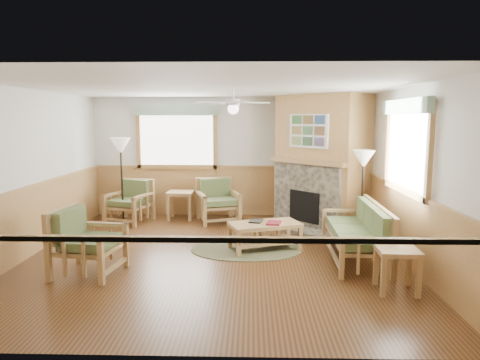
{
  "coord_description": "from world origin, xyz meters",
  "views": [
    {
      "loc": [
        0.6,
        -6.74,
        2.22
      ],
      "look_at": [
        0.4,
        0.7,
        1.15
      ],
      "focal_mm": 32.0,
      "sensor_mm": 36.0,
      "label": 1
    }
  ],
  "objects_px": {
    "armchair_back_left": "(129,201)",
    "floor_lamp_left": "(122,181)",
    "sofa": "(355,232)",
    "end_table_sofa": "(397,270)",
    "floor_lamp_right": "(362,198)",
    "footstool": "(266,232)",
    "armchair_back_right": "(218,201)",
    "armchair_left": "(88,241)",
    "end_table_chairs": "(181,205)",
    "coffee_table": "(265,236)"
  },
  "relations": [
    {
      "from": "sofa",
      "to": "end_table_chairs",
      "type": "distance_m",
      "value": 4.17
    },
    {
      "from": "sofa",
      "to": "armchair_back_right",
      "type": "relative_size",
      "value": 2.07
    },
    {
      "from": "armchair_back_left",
      "to": "floor_lamp_left",
      "type": "xyz_separation_m",
      "value": [
        -0.1,
        -0.11,
        0.47
      ]
    },
    {
      "from": "armchair_back_left",
      "to": "end_table_sofa",
      "type": "height_order",
      "value": "armchair_back_left"
    },
    {
      "from": "footstool",
      "to": "coffee_table",
      "type": "bearing_deg",
      "value": -94.29
    },
    {
      "from": "end_table_chairs",
      "to": "floor_lamp_right",
      "type": "height_order",
      "value": "floor_lamp_right"
    },
    {
      "from": "floor_lamp_left",
      "to": "armchair_back_left",
      "type": "bearing_deg",
      "value": 48.06
    },
    {
      "from": "footstool",
      "to": "armchair_left",
      "type": "bearing_deg",
      "value": -147.37
    },
    {
      "from": "end_table_sofa",
      "to": "footstool",
      "type": "height_order",
      "value": "end_table_sofa"
    },
    {
      "from": "end_table_chairs",
      "to": "footstool",
      "type": "xyz_separation_m",
      "value": [
        1.84,
        -1.75,
        -0.13
      ]
    },
    {
      "from": "armchair_left",
      "to": "coffee_table",
      "type": "relative_size",
      "value": 0.81
    },
    {
      "from": "armchair_back_right",
      "to": "floor_lamp_left",
      "type": "distance_m",
      "value": 2.08
    },
    {
      "from": "armchair_back_left",
      "to": "footstool",
      "type": "relative_size",
      "value": 2.15
    },
    {
      "from": "coffee_table",
      "to": "footstool",
      "type": "height_order",
      "value": "coffee_table"
    },
    {
      "from": "end_table_chairs",
      "to": "footstool",
      "type": "height_order",
      "value": "end_table_chairs"
    },
    {
      "from": "armchair_left",
      "to": "end_table_sofa",
      "type": "relative_size",
      "value": 1.66
    },
    {
      "from": "sofa",
      "to": "armchair_left",
      "type": "relative_size",
      "value": 2.01
    },
    {
      "from": "armchair_back_left",
      "to": "floor_lamp_left",
      "type": "distance_m",
      "value": 0.49
    },
    {
      "from": "end_table_chairs",
      "to": "floor_lamp_right",
      "type": "distance_m",
      "value": 4.01
    },
    {
      "from": "floor_lamp_left",
      "to": "sofa",
      "type": "bearing_deg",
      "value": -26.97
    },
    {
      "from": "floor_lamp_right",
      "to": "footstool",
      "type": "bearing_deg",
      "value": 176.92
    },
    {
      "from": "sofa",
      "to": "end_table_chairs",
      "type": "xyz_separation_m",
      "value": [
        -3.22,
        2.65,
        -0.13
      ]
    },
    {
      "from": "armchair_left",
      "to": "footstool",
      "type": "bearing_deg",
      "value": -49.19
    },
    {
      "from": "sofa",
      "to": "footstool",
      "type": "xyz_separation_m",
      "value": [
        -1.38,
        0.9,
        -0.26
      ]
    },
    {
      "from": "armchair_left",
      "to": "footstool",
      "type": "distance_m",
      "value": 3.1
    },
    {
      "from": "armchair_back_right",
      "to": "end_table_sofa",
      "type": "distance_m",
      "value": 4.54
    },
    {
      "from": "coffee_table",
      "to": "floor_lamp_left",
      "type": "distance_m",
      "value": 3.53
    },
    {
      "from": "sofa",
      "to": "floor_lamp_left",
      "type": "xyz_separation_m",
      "value": [
        -4.39,
        2.23,
        0.48
      ]
    },
    {
      "from": "sofa",
      "to": "footstool",
      "type": "distance_m",
      "value": 1.67
    },
    {
      "from": "armchair_left",
      "to": "coffee_table",
      "type": "height_order",
      "value": "armchair_left"
    },
    {
      "from": "floor_lamp_left",
      "to": "end_table_sofa",
      "type": "bearing_deg",
      "value": -37.3
    },
    {
      "from": "armchair_back_right",
      "to": "armchair_left",
      "type": "bearing_deg",
      "value": -135.12
    },
    {
      "from": "sofa",
      "to": "armchair_back_left",
      "type": "distance_m",
      "value": 4.88
    },
    {
      "from": "end_table_sofa",
      "to": "floor_lamp_right",
      "type": "distance_m",
      "value": 2.17
    },
    {
      "from": "armchair_back_right",
      "to": "floor_lamp_right",
      "type": "bearing_deg",
      "value": -49.42
    },
    {
      "from": "armchair_back_left",
      "to": "armchair_left",
      "type": "height_order",
      "value": "armchair_left"
    },
    {
      "from": "armchair_back_left",
      "to": "footstool",
      "type": "height_order",
      "value": "armchair_back_left"
    },
    {
      "from": "armchair_back_left",
      "to": "armchair_back_right",
      "type": "height_order",
      "value": "armchair_back_right"
    },
    {
      "from": "coffee_table",
      "to": "floor_lamp_right",
      "type": "height_order",
      "value": "floor_lamp_right"
    },
    {
      "from": "sofa",
      "to": "end_table_sofa",
      "type": "height_order",
      "value": "sofa"
    },
    {
      "from": "end_table_sofa",
      "to": "footstool",
      "type": "distance_m",
      "value": 2.72
    },
    {
      "from": "footstool",
      "to": "floor_lamp_right",
      "type": "height_order",
      "value": "floor_lamp_right"
    },
    {
      "from": "armchair_left",
      "to": "end_table_chairs",
      "type": "height_order",
      "value": "armchair_left"
    },
    {
      "from": "sofa",
      "to": "armchair_left",
      "type": "height_order",
      "value": "armchair_left"
    },
    {
      "from": "sofa",
      "to": "floor_lamp_left",
      "type": "height_order",
      "value": "floor_lamp_left"
    },
    {
      "from": "armchair_back_right",
      "to": "armchair_left",
      "type": "relative_size",
      "value": 0.97
    },
    {
      "from": "floor_lamp_right",
      "to": "sofa",
      "type": "bearing_deg",
      "value": -110.45
    },
    {
      "from": "coffee_table",
      "to": "floor_lamp_left",
      "type": "relative_size",
      "value": 0.64
    },
    {
      "from": "armchair_back_right",
      "to": "footstool",
      "type": "distance_m",
      "value": 1.83
    },
    {
      "from": "armchair_left",
      "to": "footstool",
      "type": "height_order",
      "value": "armchair_left"
    }
  ]
}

